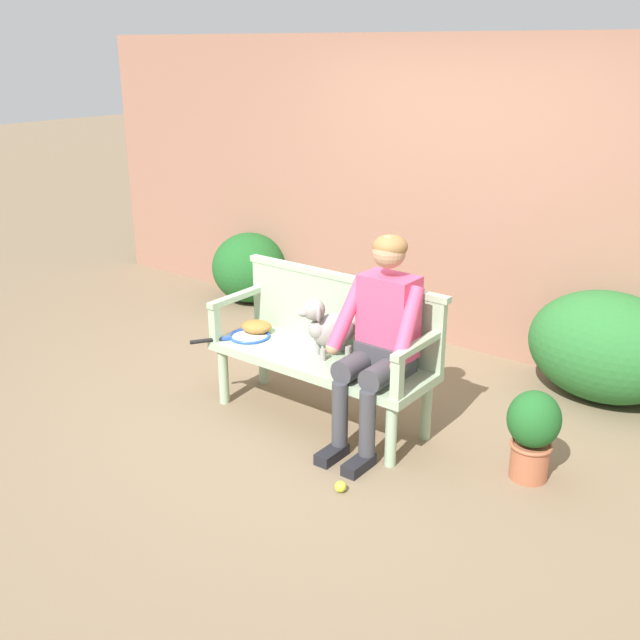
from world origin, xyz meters
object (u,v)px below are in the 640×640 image
tennis_racket (246,336)px  baseball_glove (257,327)px  garden_bench (320,364)px  potted_plant (533,430)px  tennis_ball (340,487)px  dog_on_bench (328,327)px  person_seated (380,335)px

tennis_racket → baseball_glove: 0.12m
garden_bench → baseball_glove: (-0.61, 0.06, 0.11)m
garden_bench → potted_plant: potted_plant is taller
tennis_ball → potted_plant: potted_plant is taller
baseball_glove → garden_bench: bearing=-28.8°
dog_on_bench → baseball_glove: bearing=177.5°
tennis_racket → potted_plant: (2.01, 0.23, -0.17)m
person_seated → dog_on_bench: size_ratio=3.31×
tennis_ball → tennis_racket: bearing=155.4°
tennis_racket → garden_bench: bearing=5.5°
person_seated → baseball_glove: (-1.08, 0.08, -0.22)m
tennis_ball → potted_plant: (0.78, 0.79, 0.28)m
potted_plant → baseball_glove: bearing=-176.8°
dog_on_bench → potted_plant: size_ratio=0.74×
tennis_racket → baseball_glove: baseball_glove is taller
dog_on_bench → tennis_racket: 0.68m
dog_on_bench → baseball_glove: 0.67m
tennis_racket → tennis_ball: 1.42m
dog_on_bench → tennis_racket: size_ratio=0.73×
garden_bench → tennis_ball: 0.96m
potted_plant → tennis_ball: bearing=-134.6°
dog_on_bench → tennis_ball: 1.08m
baseball_glove → potted_plant: baseball_glove is taller
person_seated → baseball_glove: bearing=175.9°
garden_bench → tennis_racket: 0.61m
tennis_ball → dog_on_bench: bearing=131.6°
tennis_racket → dog_on_bench: bearing=7.8°
dog_on_bench → baseball_glove: (-0.65, 0.03, -0.16)m
tennis_racket → baseball_glove: (-0.00, 0.12, 0.04)m
garden_bench → baseball_glove: baseball_glove is taller
person_seated → tennis_ball: person_seated is taller
person_seated → tennis_ball: 0.94m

